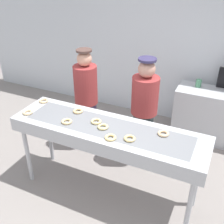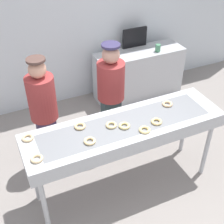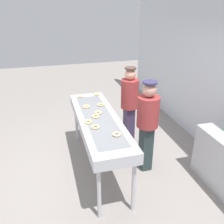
{
  "view_description": "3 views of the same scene",
  "coord_description": "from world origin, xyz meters",
  "px_view_note": "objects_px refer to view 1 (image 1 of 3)",
  "views": [
    {
      "loc": [
        1.18,
        -2.38,
        2.72
      ],
      "look_at": [
        -0.12,
        0.38,
        0.99
      ],
      "focal_mm": 43.91,
      "sensor_mm": 36.0,
      "label": 1
    },
    {
      "loc": [
        -1.26,
        -2.39,
        3.17
      ],
      "look_at": [
        -0.06,
        0.22,
        1.05
      ],
      "focal_mm": 49.5,
      "sensor_mm": 36.0,
      "label": 2
    },
    {
      "loc": [
        3.54,
        -0.75,
        2.77
      ],
      "look_at": [
        -0.06,
        0.25,
        1.06
      ],
      "focal_mm": 39.4,
      "sensor_mm": 36.0,
      "label": 3
    }
  ],
  "objects_px": {
    "fryer_conveyor": "(107,134)",
    "plain_donut_3": "(103,127)",
    "plain_donut_5": "(96,121)",
    "plain_donut_2": "(44,101)",
    "plain_donut_6": "(110,137)",
    "plain_donut_1": "(163,133)",
    "worker_baker": "(86,95)",
    "plain_donut_4": "(28,112)",
    "paper_cup_0": "(199,83)",
    "plain_donut_7": "(130,138)",
    "plain_donut_0": "(67,121)",
    "plain_donut_8": "(78,111)",
    "prep_counter": "(224,118)",
    "worker_assistant": "(144,106)"
  },
  "relations": [
    {
      "from": "plain_donut_1",
      "to": "plain_donut_8",
      "type": "height_order",
      "value": "same"
    },
    {
      "from": "plain_donut_3",
      "to": "paper_cup_0",
      "type": "height_order",
      "value": "plain_donut_3"
    },
    {
      "from": "plain_donut_4",
      "to": "paper_cup_0",
      "type": "relative_size",
      "value": 1.0
    },
    {
      "from": "plain_donut_5",
      "to": "prep_counter",
      "type": "height_order",
      "value": "plain_donut_5"
    },
    {
      "from": "plain_donut_8",
      "to": "plain_donut_2",
      "type": "bearing_deg",
      "value": 175.53
    },
    {
      "from": "plain_donut_2",
      "to": "plain_donut_6",
      "type": "xyz_separation_m",
      "value": [
        1.19,
        -0.39,
        0.0
      ]
    },
    {
      "from": "plain_donut_4",
      "to": "plain_donut_7",
      "type": "relative_size",
      "value": 1.0
    },
    {
      "from": "plain_donut_2",
      "to": "paper_cup_0",
      "type": "xyz_separation_m",
      "value": [
        1.77,
        1.72,
        -0.1
      ]
    },
    {
      "from": "plain_donut_1",
      "to": "plain_donut_3",
      "type": "distance_m",
      "value": 0.68
    },
    {
      "from": "plain_donut_8",
      "to": "plain_donut_5",
      "type": "bearing_deg",
      "value": -20.99
    },
    {
      "from": "plain_donut_1",
      "to": "plain_donut_8",
      "type": "relative_size",
      "value": 1.0
    },
    {
      "from": "plain_donut_1",
      "to": "plain_donut_5",
      "type": "height_order",
      "value": "same"
    },
    {
      "from": "fryer_conveyor",
      "to": "plain_donut_3",
      "type": "bearing_deg",
      "value": -130.9
    },
    {
      "from": "worker_baker",
      "to": "paper_cup_0",
      "type": "distance_m",
      "value": 1.84
    },
    {
      "from": "plain_donut_3",
      "to": "plain_donut_5",
      "type": "xyz_separation_m",
      "value": [
        -0.13,
        0.07,
        0.0
      ]
    },
    {
      "from": "worker_assistant",
      "to": "plain_donut_7",
      "type": "bearing_deg",
      "value": 99.29
    },
    {
      "from": "plain_donut_2",
      "to": "plain_donut_3",
      "type": "distance_m",
      "value": 1.04
    },
    {
      "from": "fryer_conveyor",
      "to": "plain_donut_5",
      "type": "height_order",
      "value": "plain_donut_5"
    },
    {
      "from": "plain_donut_2",
      "to": "prep_counter",
      "type": "relative_size",
      "value": 0.08
    },
    {
      "from": "plain_donut_4",
      "to": "paper_cup_0",
      "type": "xyz_separation_m",
      "value": [
        1.75,
        2.07,
        -0.1
      ]
    },
    {
      "from": "plain_donut_7",
      "to": "fryer_conveyor",
      "type": "bearing_deg",
      "value": 159.4
    },
    {
      "from": "plain_donut_1",
      "to": "plain_donut_8",
      "type": "xyz_separation_m",
      "value": [
        -1.11,
        0.03,
        0.0
      ]
    },
    {
      "from": "plain_donut_7",
      "to": "plain_donut_8",
      "type": "bearing_deg",
      "value": 161.01
    },
    {
      "from": "plain_donut_4",
      "to": "worker_baker",
      "type": "relative_size",
      "value": 0.08
    },
    {
      "from": "worker_baker",
      "to": "plain_donut_3",
      "type": "bearing_deg",
      "value": 134.89
    },
    {
      "from": "paper_cup_0",
      "to": "plain_donut_2",
      "type": "bearing_deg",
      "value": -135.68
    },
    {
      "from": "plain_donut_5",
      "to": "plain_donut_8",
      "type": "xyz_separation_m",
      "value": [
        -0.32,
        0.12,
        0.0
      ]
    },
    {
      "from": "plain_donut_4",
      "to": "plain_donut_5",
      "type": "distance_m",
      "value": 0.89
    },
    {
      "from": "plain_donut_1",
      "to": "plain_donut_7",
      "type": "distance_m",
      "value": 0.39
    },
    {
      "from": "plain_donut_6",
      "to": "plain_donut_8",
      "type": "xyz_separation_m",
      "value": [
        -0.62,
        0.35,
        0.0
      ]
    },
    {
      "from": "plain_donut_1",
      "to": "worker_assistant",
      "type": "bearing_deg",
      "value": 123.75
    },
    {
      "from": "plain_donut_0",
      "to": "plain_donut_6",
      "type": "relative_size",
      "value": 1.0
    },
    {
      "from": "fryer_conveyor",
      "to": "worker_baker",
      "type": "relative_size",
      "value": 1.44
    },
    {
      "from": "plain_donut_6",
      "to": "plain_donut_7",
      "type": "height_order",
      "value": "same"
    },
    {
      "from": "plain_donut_2",
      "to": "paper_cup_0",
      "type": "distance_m",
      "value": 2.47
    },
    {
      "from": "plain_donut_3",
      "to": "paper_cup_0",
      "type": "relative_size",
      "value": 1.0
    },
    {
      "from": "plain_donut_2",
      "to": "paper_cup_0",
      "type": "height_order",
      "value": "plain_donut_2"
    },
    {
      "from": "plain_donut_8",
      "to": "plain_donut_0",
      "type": "bearing_deg",
      "value": -87.73
    },
    {
      "from": "plain_donut_5",
      "to": "plain_donut_0",
      "type": "bearing_deg",
      "value": -154.75
    },
    {
      "from": "plain_donut_5",
      "to": "plain_donut_6",
      "type": "relative_size",
      "value": 1.0
    },
    {
      "from": "plain_donut_7",
      "to": "plain_donut_8",
      "type": "distance_m",
      "value": 0.86
    },
    {
      "from": "plain_donut_2",
      "to": "plain_donut_6",
      "type": "relative_size",
      "value": 1.0
    },
    {
      "from": "plain_donut_3",
      "to": "plain_donut_8",
      "type": "relative_size",
      "value": 1.0
    },
    {
      "from": "plain_donut_1",
      "to": "plain_donut_6",
      "type": "height_order",
      "value": "same"
    },
    {
      "from": "fryer_conveyor",
      "to": "plain_donut_3",
      "type": "relative_size",
      "value": 18.51
    },
    {
      "from": "plain_donut_2",
      "to": "plain_donut_1",
      "type": "bearing_deg",
      "value": -2.68
    },
    {
      "from": "plain_donut_8",
      "to": "plain_donut_4",
      "type": "bearing_deg",
      "value": -151.64
    },
    {
      "from": "fryer_conveyor",
      "to": "prep_counter",
      "type": "bearing_deg",
      "value": 56.91
    },
    {
      "from": "plain_donut_0",
      "to": "worker_baker",
      "type": "relative_size",
      "value": 0.08
    },
    {
      "from": "plain_donut_3",
      "to": "plain_donut_6",
      "type": "distance_m",
      "value": 0.23
    }
  ]
}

